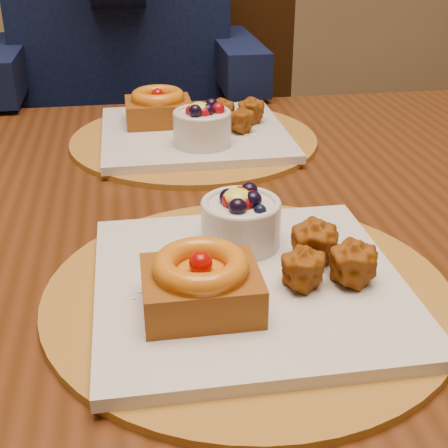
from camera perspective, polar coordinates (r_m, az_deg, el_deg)
The scene contains 4 objects.
dining_table at distance 0.81m, azimuth -0.84°, elevation -2.73°, with size 1.60×0.90×0.76m.
place_setting_near at distance 0.58m, azimuth 2.02°, elevation -4.70°, with size 0.38×0.38×0.08m.
place_setting_far at distance 0.97m, azimuth -2.89°, elevation 8.68°, with size 0.38×0.38×0.08m.
chair_far at distance 1.57m, azimuth -1.31°, elevation 7.68°, with size 0.51×0.51×1.01m.
Camera 1 is at (-0.09, -0.68, 1.08)m, focal length 50.00 mm.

